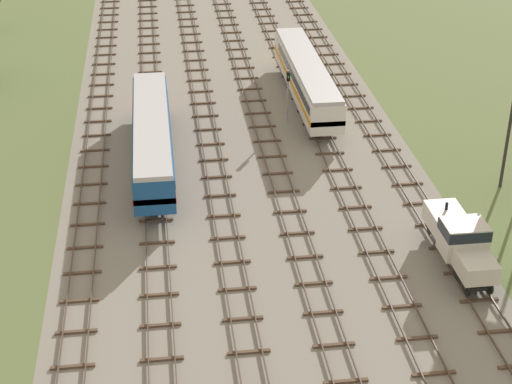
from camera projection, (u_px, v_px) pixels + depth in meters
The scene contains 12 objects.
ground_plane at pixel (246, 173), 64.20m from camera, with size 480.00×480.00×0.00m, color #5B6B3D.
ballast_bed at pixel (246, 173), 64.20m from camera, with size 27.87×176.00×0.01m, color gray.
track_far_left at pixel (92, 175), 63.69m from camera, with size 2.40×126.00×0.29m.
track_left at pixel (154, 171), 64.21m from camera, with size 2.40×126.00×0.29m.
track_centre_left at pixel (215, 168), 64.74m from camera, with size 2.40×126.00×0.29m.
track_centre at pixel (275, 164), 65.27m from camera, with size 2.40×126.00×0.29m.
track_centre_right at pixel (334, 161), 65.80m from camera, with size 2.40×126.00×0.29m.
track_right at pixel (392, 157), 66.33m from camera, with size 2.40×126.00×0.29m.
shunter_loco_right_nearest at pixel (460, 239), 51.90m from camera, with size 2.74×8.46×3.10m.
diesel_railcar_left_near at pixel (152, 135), 64.18m from camera, with size 2.96×20.50×3.80m.
diesel_railcar_centre_right_mid at pixel (306, 76), 75.60m from camera, with size 2.96×20.50×3.80m.
signal_post_nearest at pixel (288, 89), 71.59m from camera, with size 0.28×0.47×4.75m.
Camera 1 is at (-6.48, -0.71, 29.45)m, focal length 57.67 mm.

